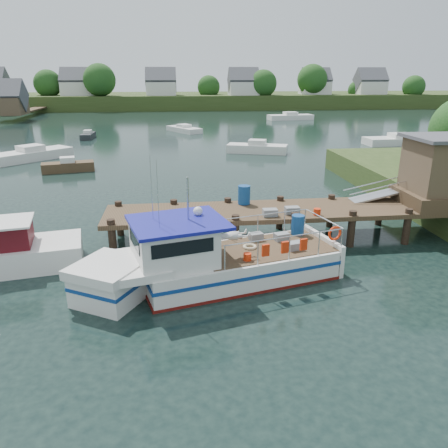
{
  "coord_description": "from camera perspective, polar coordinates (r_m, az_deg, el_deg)",
  "views": [
    {
      "loc": [
        -2.91,
        -18.08,
        7.05
      ],
      "look_at": [
        -1.0,
        -1.5,
        1.3
      ],
      "focal_mm": 35.0,
      "sensor_mm": 36.0,
      "label": 1
    }
  ],
  "objects": [
    {
      "name": "moored_rowboat",
      "position": [
        35.58,
        -19.7,
        7.14
      ],
      "size": [
        3.99,
        2.09,
        1.1
      ],
      "rotation": [
        0.0,
        0.0,
        -0.3
      ],
      "color": "#463321",
      "rests_on": "ground"
    },
    {
      "name": "lobster_boat",
      "position": [
        15.27,
        -2.15,
        -4.97
      ],
      "size": [
        9.67,
        4.8,
        4.66
      ],
      "rotation": [
        0.0,
        0.0,
        0.26
      ],
      "color": "silver",
      "rests_on": "ground"
    },
    {
      "name": "moored_d",
      "position": [
        57.47,
        -5.25,
        12.24
      ],
      "size": [
        4.6,
        5.92,
        0.97
      ],
      "rotation": [
        0.0,
        0.0,
        0.01
      ],
      "color": "silver",
      "rests_on": "ground"
    },
    {
      "name": "moored_c",
      "position": [
        50.33,
        22.0,
        10.1
      ],
      "size": [
        7.54,
        2.82,
        1.18
      ],
      "rotation": [
        0.0,
        0.0,
        -0.14
      ],
      "color": "silver",
      "rests_on": "ground"
    },
    {
      "name": "dock",
      "position": [
        20.96,
        20.42,
        4.54
      ],
      "size": [
        16.6,
        3.0,
        4.78
      ],
      "color": "#463321",
      "rests_on": "ground"
    },
    {
      "name": "moored_a",
      "position": [
        41.66,
        -23.86,
        8.31
      ],
      "size": [
        6.48,
        6.46,
        1.26
      ],
      "rotation": [
        0.0,
        0.0,
        0.43
      ],
      "color": "silver",
      "rests_on": "ground"
    },
    {
      "name": "moored_far",
      "position": [
        73.98,
        8.66,
        13.68
      ],
      "size": [
        7.53,
        3.36,
        1.24
      ],
      "rotation": [
        0.0,
        0.0,
        0.39
      ],
      "color": "silver",
      "rests_on": "ground"
    },
    {
      "name": "far_shore",
      "position": [
        100.62,
        -5.11,
        16.11
      ],
      "size": [
        140.0,
        42.55,
        9.22
      ],
      "color": "#32441C",
      "rests_on": "ground"
    },
    {
      "name": "ground_plane",
      "position": [
        19.62,
        2.4,
        -2.06
      ],
      "size": [
        160.0,
        160.0,
        0.0
      ],
      "primitive_type": "plane",
      "color": "black"
    },
    {
      "name": "moored_b",
      "position": [
        41.77,
        4.35,
        9.87
      ],
      "size": [
        5.89,
        3.61,
        1.23
      ],
      "rotation": [
        0.0,
        0.0,
        0.28
      ],
      "color": "silver",
      "rests_on": "ground"
    },
    {
      "name": "moored_e",
      "position": [
        53.66,
        -17.35,
        10.99
      ],
      "size": [
        1.25,
        3.5,
        0.96
      ],
      "rotation": [
        0.0,
        0.0,
        0.16
      ],
      "color": "black",
      "rests_on": "ground"
    }
  ]
}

